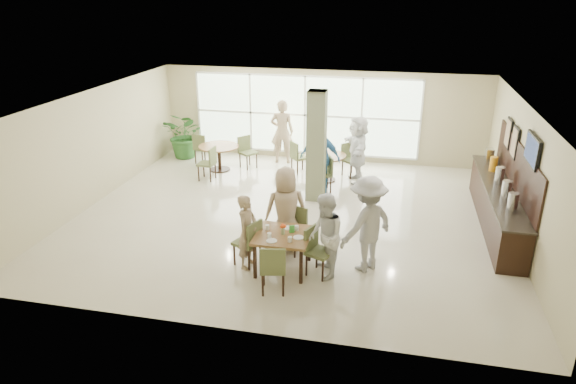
% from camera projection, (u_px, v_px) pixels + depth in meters
% --- Properties ---
extents(ground, '(10.00, 10.00, 0.00)m').
position_uv_depth(ground, '(291.00, 216.00, 12.29)').
color(ground, beige).
rests_on(ground, ground).
extents(room_shell, '(10.00, 10.00, 10.00)m').
position_uv_depth(room_shell, '(291.00, 148.00, 11.65)').
color(room_shell, white).
rests_on(room_shell, ground).
extents(window_bank, '(7.00, 0.04, 7.00)m').
position_uv_depth(window_bank, '(305.00, 115.00, 15.91)').
color(window_bank, silver).
rests_on(window_bank, ground).
extents(column, '(0.45, 0.45, 2.80)m').
position_uv_depth(column, '(316.00, 147.00, 12.78)').
color(column, '#606A4A').
rests_on(column, ground).
extents(main_table, '(1.04, 1.04, 0.75)m').
position_uv_depth(main_table, '(283.00, 238.00, 9.73)').
color(main_table, brown).
rests_on(main_table, ground).
extents(round_table_left, '(1.19, 1.19, 0.75)m').
position_uv_depth(round_table_left, '(219.00, 151.00, 15.16)').
color(round_table_left, brown).
rests_on(round_table_left, ground).
extents(round_table_right, '(1.16, 1.16, 0.75)m').
position_uv_depth(round_table_right, '(325.00, 160.00, 14.35)').
color(round_table_right, brown).
rests_on(round_table_right, ground).
extents(chairs_main_table, '(2.04, 2.07, 0.95)m').
position_uv_depth(chairs_main_table, '(283.00, 248.00, 9.78)').
color(chairs_main_table, '#5C6336').
rests_on(chairs_main_table, ground).
extents(chairs_table_left, '(2.08, 1.90, 0.95)m').
position_uv_depth(chairs_table_left, '(219.00, 155.00, 15.22)').
color(chairs_table_left, '#5C6336').
rests_on(chairs_table_left, ground).
extents(chairs_table_right, '(2.13, 1.97, 0.95)m').
position_uv_depth(chairs_table_right, '(325.00, 164.00, 14.44)').
color(chairs_table_right, '#5C6336').
rests_on(chairs_table_right, ground).
extents(tabletop_clutter, '(0.80, 0.80, 0.21)m').
position_uv_depth(tabletop_clutter, '(283.00, 232.00, 9.65)').
color(tabletop_clutter, white).
rests_on(tabletop_clutter, main_table).
extents(buffet_counter, '(0.64, 4.70, 1.95)m').
position_uv_depth(buffet_counter, '(498.00, 203.00, 11.61)').
color(buffet_counter, black).
rests_on(buffet_counter, ground).
extents(wall_tv, '(0.06, 1.00, 0.58)m').
position_uv_depth(wall_tv, '(532.00, 150.00, 9.97)').
color(wall_tv, black).
rests_on(wall_tv, ground).
extents(framed_art_a, '(0.05, 0.55, 0.70)m').
position_uv_depth(framed_art_a, '(515.00, 142.00, 11.53)').
color(framed_art_a, black).
rests_on(framed_art_a, ground).
extents(framed_art_b, '(0.05, 0.55, 0.70)m').
position_uv_depth(framed_art_b, '(509.00, 133.00, 12.25)').
color(framed_art_b, black).
rests_on(framed_art_b, ground).
extents(potted_plant, '(1.64, 1.64, 1.48)m').
position_uv_depth(potted_plant, '(186.00, 135.00, 16.24)').
color(potted_plant, '#295B24').
rests_on(potted_plant, ground).
extents(teen_left, '(0.45, 0.60, 1.49)m').
position_uv_depth(teen_left, '(247.00, 232.00, 9.80)').
color(teen_left, tan).
rests_on(teen_left, ground).
extents(teen_far, '(1.00, 0.77, 1.81)m').
position_uv_depth(teen_far, '(286.00, 210.00, 10.37)').
color(teen_far, tan).
rests_on(teen_far, ground).
extents(teen_right, '(0.85, 0.96, 1.65)m').
position_uv_depth(teen_right, '(325.00, 237.00, 9.44)').
color(teen_right, white).
rests_on(teen_right, ground).
extents(teen_standing, '(1.34, 1.38, 1.89)m').
position_uv_depth(teen_standing, '(367.00, 224.00, 9.65)').
color(teen_standing, '#A9A8AB').
rests_on(teen_standing, ground).
extents(adult_a, '(1.12, 0.70, 1.83)m').
position_uv_depth(adult_a, '(320.00, 158.00, 13.47)').
color(adult_a, '#3F84BE').
rests_on(adult_a, ground).
extents(adult_b, '(1.14, 1.86, 1.87)m').
position_uv_depth(adult_b, '(358.00, 149.00, 14.15)').
color(adult_b, white).
rests_on(adult_b, ground).
extents(adult_standing, '(0.76, 0.55, 1.97)m').
position_uv_depth(adult_standing, '(282.00, 132.00, 15.69)').
color(adult_standing, tan).
rests_on(adult_standing, ground).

